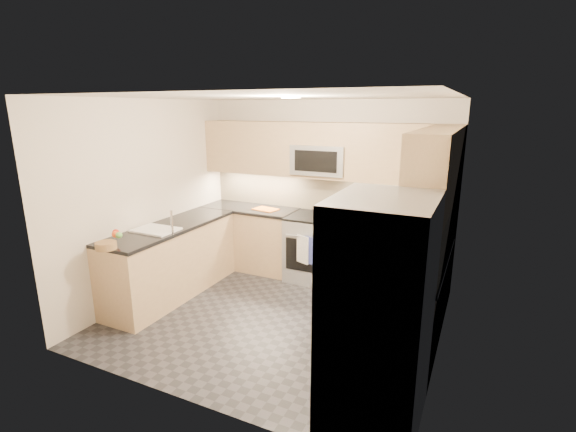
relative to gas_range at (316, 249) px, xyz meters
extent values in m
cube|color=black|center=(0.00, -1.28, -0.46)|extent=(3.60, 3.20, 0.00)
cube|color=beige|center=(0.00, -1.28, 2.04)|extent=(3.60, 3.20, 0.02)
cube|color=beige|center=(0.00, 0.32, 0.79)|extent=(3.60, 0.02, 2.50)
cube|color=beige|center=(0.00, -2.88, 0.79)|extent=(3.60, 0.02, 2.50)
cube|color=beige|center=(-1.80, -1.28, 0.79)|extent=(0.02, 3.20, 2.50)
cube|color=beige|center=(1.80, -1.28, 0.79)|extent=(0.02, 3.20, 2.50)
cube|color=tan|center=(-1.09, 0.02, -0.01)|extent=(1.42, 0.60, 0.90)
cube|color=tan|center=(1.09, 0.02, -0.01)|extent=(1.42, 0.60, 0.90)
cube|color=tan|center=(1.50, -1.12, -0.01)|extent=(0.60, 1.70, 0.90)
cube|color=tan|center=(-1.50, -1.28, -0.01)|extent=(0.60, 2.00, 0.90)
cube|color=black|center=(-1.09, 0.02, 0.47)|extent=(1.42, 0.63, 0.04)
cube|color=black|center=(1.09, 0.02, 0.47)|extent=(1.42, 0.63, 0.04)
cube|color=black|center=(1.50, -1.12, 0.47)|extent=(0.63, 1.70, 0.04)
cube|color=black|center=(-1.50, -1.28, 0.47)|extent=(0.63, 2.00, 0.04)
cube|color=tan|center=(0.00, 0.15, 1.37)|extent=(3.60, 0.35, 0.75)
cube|color=tan|center=(1.62, -1.00, 1.37)|extent=(0.35, 1.95, 0.75)
cube|color=#C5B28E|center=(0.00, 0.32, 0.74)|extent=(3.60, 0.01, 0.51)
cube|color=#C5B28E|center=(1.80, -0.82, 0.74)|extent=(0.01, 2.30, 0.51)
cube|color=#A9ACB1|center=(0.00, 0.00, 0.00)|extent=(0.76, 0.65, 0.91)
cube|color=black|center=(0.00, 0.00, 0.46)|extent=(0.76, 0.65, 0.03)
cube|color=black|center=(0.00, -0.33, -0.01)|extent=(0.62, 0.02, 0.45)
cylinder|color=#B2B5BA|center=(0.00, -0.35, 0.26)|extent=(0.60, 0.02, 0.02)
cube|color=gray|center=(0.00, 0.12, 1.24)|extent=(0.76, 0.40, 0.40)
cube|color=black|center=(0.00, -0.08, 1.24)|extent=(0.60, 0.01, 0.28)
cube|color=#999CA0|center=(1.45, -2.43, 0.45)|extent=(0.70, 0.90, 1.80)
cylinder|color=#B2B5BA|center=(1.08, -2.61, 0.49)|extent=(0.02, 0.02, 1.20)
cylinder|color=#B2B5BA|center=(1.08, -2.25, 0.49)|extent=(0.02, 0.02, 1.20)
cube|color=white|center=(-1.50, -1.53, 0.42)|extent=(0.52, 0.38, 0.16)
cylinder|color=silver|center=(-1.24, -1.53, 0.62)|extent=(0.03, 0.03, 0.28)
cylinder|color=#50BC57|center=(1.34, -0.08, 0.56)|extent=(0.34, 0.34, 0.15)
cube|color=orange|center=(-0.81, 0.00, 0.49)|extent=(0.38, 0.30, 0.01)
cylinder|color=olive|center=(-1.49, -2.28, 0.52)|extent=(0.23, 0.23, 0.08)
sphere|color=red|center=(-1.57, -2.06, 0.60)|extent=(0.07, 0.07, 0.07)
sphere|color=#60AA49|center=(-1.46, -2.12, 0.60)|extent=(0.07, 0.07, 0.07)
cube|color=white|center=(-0.05, -0.37, 0.10)|extent=(0.20, 0.09, 0.38)
cube|color=#333C8C|center=(0.07, -0.37, 0.10)|extent=(0.20, 0.06, 0.38)
sphere|color=#EE501A|center=(-1.52, -2.11, 0.60)|extent=(0.07, 0.07, 0.07)
camera|label=1|loc=(2.04, -5.22, 1.94)|focal=26.00mm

